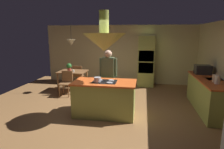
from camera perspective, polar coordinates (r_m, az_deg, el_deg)
ground at (r=5.50m, az=-1.75°, el=-11.07°), size 8.16×8.16×0.00m
wall_back at (r=8.52m, az=2.74°, el=6.02°), size 6.80×0.10×2.55m
kitchen_island at (r=5.15m, az=-2.22°, el=-7.11°), size 1.65×0.90×0.95m
counter_run_right at (r=6.10m, az=26.80°, el=-5.33°), size 0.73×2.32×0.93m
oven_tower at (r=8.09m, az=10.16°, el=3.92°), size 0.66×0.62×2.10m
dining_table at (r=7.53m, az=-11.71°, el=0.21°), size 1.04×0.83×0.76m
person_at_island at (r=5.70m, az=-1.12°, el=0.07°), size 0.53×0.23×1.70m
range_hood at (r=4.87m, az=-2.36°, el=9.97°), size 1.10×1.10×1.00m
pendant_light_over_table at (r=7.38m, az=-12.10°, el=9.43°), size 0.32×0.32×0.82m
chair_facing_island at (r=6.99m, az=-13.52°, el=-2.03°), size 0.40×0.40×0.87m
chair_by_back_wall at (r=8.14m, az=-10.06°, el=0.08°), size 0.40×0.40×0.87m
potted_plant_on_table at (r=7.53m, az=-12.75°, el=2.30°), size 0.20×0.20×0.30m
cup_on_table at (r=7.27m, az=-11.51°, el=1.03°), size 0.07×0.07×0.09m
canister_flour at (r=5.44m, az=29.05°, el=-1.39°), size 0.13×0.13×0.21m
canister_sugar at (r=5.61m, az=28.45°, el=-1.03°), size 0.12×0.12×0.20m
microwave_on_counter at (r=6.60m, az=25.55°, el=1.36°), size 0.46×0.36×0.28m
cooking_pot_on_cooktop at (r=4.91m, az=-4.40°, el=-1.50°), size 0.18×0.18×0.12m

